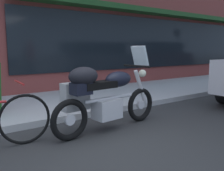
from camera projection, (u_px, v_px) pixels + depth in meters
ground_plane at (105, 148)px, 3.36m from camera, size 80.00×80.00×0.00m
storefront_building at (206, 12)px, 11.36m from camera, size 25.23×0.90×6.13m
touring_motorcycle at (102, 95)px, 3.98m from camera, size 2.13×0.62×1.39m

